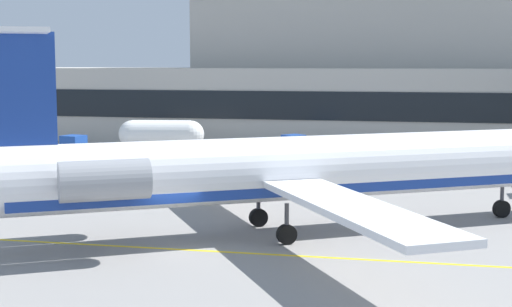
{
  "coord_description": "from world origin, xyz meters",
  "views": [
    {
      "loc": [
        10.45,
        -31.03,
        8.1
      ],
      "look_at": [
        1.5,
        10.13,
        3.0
      ],
      "focal_mm": 53.46,
      "sensor_mm": 36.0,
      "label": 1
    }
  ],
  "objects_px": {
    "regional_jet": "(291,169)",
    "fuel_tank": "(161,134)",
    "belt_loader": "(52,161)",
    "baggage_tug": "(67,150)",
    "pushback_tractor": "(288,151)"
  },
  "relations": [
    {
      "from": "belt_loader",
      "to": "baggage_tug",
      "type": "bearing_deg",
      "value": 107.35
    },
    {
      "from": "pushback_tractor",
      "to": "belt_loader",
      "type": "bearing_deg",
      "value": -149.11
    },
    {
      "from": "baggage_tug",
      "to": "fuel_tank",
      "type": "height_order",
      "value": "fuel_tank"
    },
    {
      "from": "regional_jet",
      "to": "fuel_tank",
      "type": "height_order",
      "value": "regional_jet"
    },
    {
      "from": "regional_jet",
      "to": "baggage_tug",
      "type": "xyz_separation_m",
      "value": [
        -22.15,
        21.85,
        -2.1
      ]
    },
    {
      "from": "belt_loader",
      "to": "fuel_tank",
      "type": "relative_size",
      "value": 0.44
    },
    {
      "from": "fuel_tank",
      "to": "regional_jet",
      "type": "bearing_deg",
      "value": -60.63
    },
    {
      "from": "baggage_tug",
      "to": "pushback_tractor",
      "type": "height_order",
      "value": "pushback_tractor"
    },
    {
      "from": "baggage_tug",
      "to": "belt_loader",
      "type": "relative_size",
      "value": 1.26
    },
    {
      "from": "pushback_tractor",
      "to": "belt_loader",
      "type": "relative_size",
      "value": 1.14
    },
    {
      "from": "belt_loader",
      "to": "fuel_tank",
      "type": "distance_m",
      "value": 15.18
    },
    {
      "from": "pushback_tractor",
      "to": "fuel_tank",
      "type": "height_order",
      "value": "fuel_tank"
    },
    {
      "from": "regional_jet",
      "to": "pushback_tractor",
      "type": "relative_size",
      "value": 8.17
    },
    {
      "from": "regional_jet",
      "to": "pushback_tractor",
      "type": "bearing_deg",
      "value": 100.21
    },
    {
      "from": "belt_loader",
      "to": "fuel_tank",
      "type": "height_order",
      "value": "fuel_tank"
    }
  ]
}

